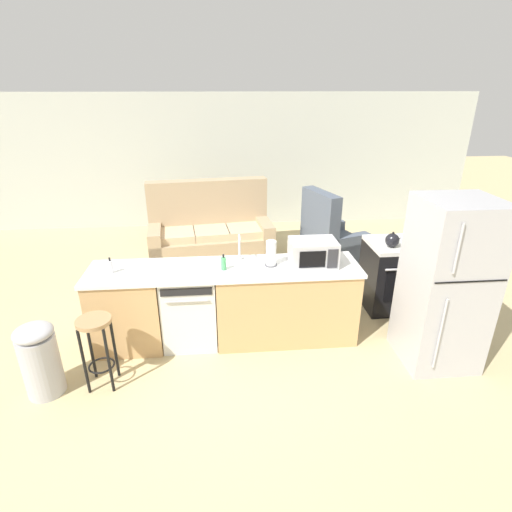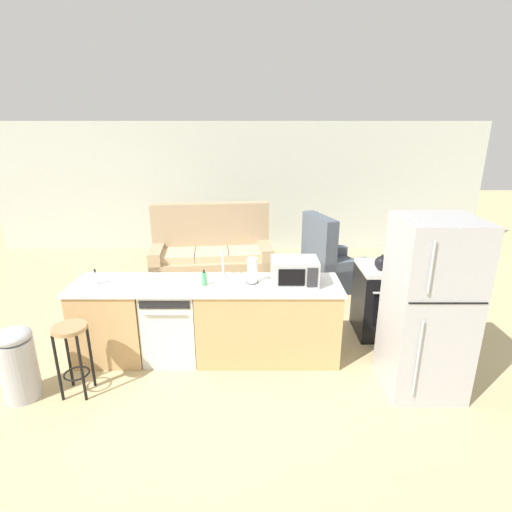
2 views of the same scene
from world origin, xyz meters
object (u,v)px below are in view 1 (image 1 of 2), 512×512
at_px(couch, 210,234).
at_px(armchair, 329,241).
at_px(microwave, 313,253).
at_px(bar_stool, 97,338).
at_px(stove_range, 395,275).
at_px(refrigerator, 446,284).
at_px(soap_bottle, 224,263).
at_px(trash_bin, 40,359).
at_px(paper_towel_roll, 271,254).
at_px(dish_soap_bottle, 111,267).
at_px(dishwasher, 190,308).
at_px(kettle, 392,240).

xyz_separation_m(couch, armchair, (1.94, -0.41, -0.04)).
xyz_separation_m(microwave, bar_stool, (-2.18, -0.67, -0.50)).
relative_size(stove_range, bar_stool, 1.22).
height_order(refrigerator, soap_bottle, refrigerator).
relative_size(stove_range, trash_bin, 1.22).
distance_m(microwave, paper_towel_roll, 0.46).
xyz_separation_m(stove_range, trash_bin, (-3.94, -1.28, -0.07)).
relative_size(stove_range, dish_soap_bottle, 5.11).
distance_m(stove_range, dish_soap_bottle, 3.47).
distance_m(dishwasher, kettle, 2.53).
xyz_separation_m(dishwasher, bar_stool, (-0.82, -0.67, 0.11)).
bearing_deg(dish_soap_bottle, trash_bin, -128.15).
distance_m(kettle, bar_stool, 3.46).
distance_m(microwave, soap_bottle, 0.97).
bearing_deg(trash_bin, dish_soap_bottle, 51.85).
bearing_deg(kettle, couch, 137.66).
xyz_separation_m(stove_range, kettle, (-0.17, -0.13, 0.53)).
distance_m(dishwasher, trash_bin, 1.53).
bearing_deg(armchair, kettle, -79.32).
height_order(stove_range, armchair, armchair).
bearing_deg(paper_towel_roll, trash_bin, -161.45).
bearing_deg(dish_soap_bottle, refrigerator, -8.73).
relative_size(refrigerator, dish_soap_bottle, 9.96).
bearing_deg(microwave, trash_bin, -164.78).
distance_m(paper_towel_roll, soap_bottle, 0.52).
height_order(refrigerator, bar_stool, refrigerator).
height_order(paper_towel_roll, trash_bin, paper_towel_roll).
height_order(couch, armchair, couch).
bearing_deg(refrigerator, kettle, 99.66).
relative_size(refrigerator, bar_stool, 2.37).
distance_m(refrigerator, couch, 3.90).
height_order(bar_stool, couch, couch).
xyz_separation_m(dishwasher, paper_towel_roll, (0.90, 0.02, 0.62)).
distance_m(stove_range, refrigerator, 1.18).
xyz_separation_m(dishwasher, trash_bin, (-1.34, -0.73, -0.04)).
bearing_deg(armchair, dishwasher, -135.86).
relative_size(refrigerator, trash_bin, 2.37).
xyz_separation_m(refrigerator, microwave, (-1.24, 0.55, 0.16)).
xyz_separation_m(refrigerator, soap_bottle, (-2.21, 0.50, 0.10)).
bearing_deg(stove_range, trash_bin, -161.95).
height_order(paper_towel_roll, dish_soap_bottle, paper_towel_roll).
relative_size(paper_towel_roll, kettle, 1.38).
relative_size(stove_range, kettle, 4.39).
relative_size(dish_soap_bottle, armchair, 0.15).
distance_m(bar_stool, couch, 3.30).
distance_m(dishwasher, refrigerator, 2.70).
bearing_deg(paper_towel_roll, stove_range, 17.39).
bearing_deg(stove_range, microwave, -156.11).
relative_size(dishwasher, couch, 0.40).
bearing_deg(couch, armchair, -11.92).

